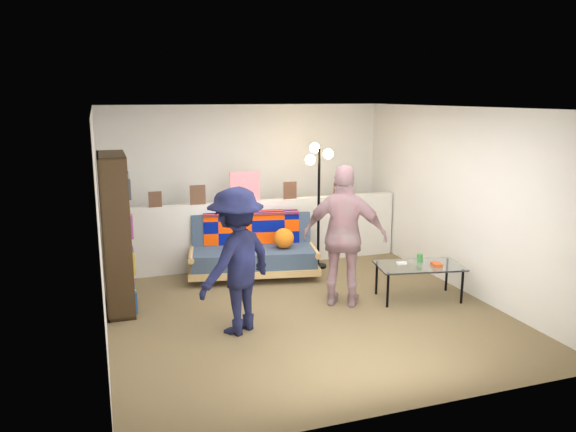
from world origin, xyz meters
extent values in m
plane|color=brown|center=(0.00, 0.00, 0.00)|extent=(5.00, 5.00, 0.00)
cube|color=silver|center=(0.00, 2.50, 1.20)|extent=(4.50, 0.10, 2.40)
cube|color=silver|center=(-2.25, 0.00, 1.20)|extent=(0.10, 5.00, 2.40)
cube|color=silver|center=(2.25, 0.00, 1.20)|extent=(0.10, 5.00, 2.40)
cube|color=white|center=(0.00, 0.00, 2.40)|extent=(4.50, 5.00, 0.10)
cube|color=silver|center=(0.00, 1.80, 0.50)|extent=(4.45, 0.15, 1.00)
cube|color=brown|center=(-1.50, 1.78, 1.11)|extent=(0.18, 0.02, 0.22)
cube|color=brown|center=(-0.90, 1.78, 1.14)|extent=(0.22, 0.02, 0.28)
cube|color=white|center=(-0.20, 1.78, 1.23)|extent=(0.45, 0.02, 0.45)
cube|color=brown|center=(0.50, 1.78, 1.13)|extent=(0.20, 0.02, 0.26)
cube|color=brown|center=(1.30, 1.78, 1.10)|extent=(0.16, 0.02, 0.20)
cube|color=tan|center=(-0.22, 1.27, 0.14)|extent=(1.94, 1.14, 0.10)
cube|color=#364A62|center=(-0.23, 1.22, 0.31)|extent=(1.81, 0.98, 0.23)
cube|color=#364A62|center=(-0.17, 1.57, 0.59)|extent=(1.73, 0.55, 0.54)
cylinder|color=tan|center=(-1.07, 1.43, 0.38)|extent=(0.24, 0.81, 0.09)
cylinder|color=tan|center=(0.62, 1.10, 0.38)|extent=(0.24, 0.81, 0.09)
cube|color=navy|center=(-0.18, 1.50, 0.59)|extent=(1.38, 0.36, 0.50)
cube|color=navy|center=(-0.16, 1.62, 0.86)|extent=(1.41, 0.50, 0.03)
sphere|color=orange|center=(0.19, 1.14, 0.56)|extent=(0.29, 0.29, 0.29)
cube|color=black|center=(-2.23, 0.65, 0.94)|extent=(0.02, 0.94, 1.88)
cube|color=black|center=(-2.08, 0.19, 0.94)|extent=(0.31, 0.02, 1.88)
cube|color=black|center=(-2.08, 1.11, 0.94)|extent=(0.31, 0.02, 1.88)
cube|color=black|center=(-2.08, 0.65, 1.87)|extent=(0.31, 0.94, 0.02)
cube|color=black|center=(-2.08, 0.65, 0.02)|extent=(0.31, 0.94, 0.04)
cube|color=black|center=(-2.08, 0.65, 0.50)|extent=(0.31, 0.90, 0.02)
cube|color=black|center=(-2.08, 0.65, 0.94)|extent=(0.31, 0.90, 0.02)
cube|color=black|center=(-2.08, 0.65, 1.38)|extent=(0.31, 0.90, 0.02)
cube|color=red|center=(-2.06, 0.65, 0.21)|extent=(0.23, 0.88, 0.31)
cube|color=#264EA5|center=(-2.06, 0.65, 0.67)|extent=(0.23, 0.88, 0.29)
cube|color=gold|center=(-2.06, 0.65, 1.11)|extent=(0.23, 0.88, 0.31)
cube|color=#308541|center=(-2.06, 0.65, 1.54)|extent=(0.23, 0.88, 0.29)
cylinder|color=black|center=(1.01, -0.39, 0.21)|extent=(0.04, 0.04, 0.42)
cylinder|color=black|center=(1.95, -0.57, 0.21)|extent=(0.04, 0.04, 0.42)
cylinder|color=black|center=(1.10, 0.07, 0.21)|extent=(0.04, 0.04, 0.42)
cylinder|color=black|center=(2.04, -0.11, 0.21)|extent=(0.04, 0.04, 0.42)
cube|color=silver|center=(1.53, -0.25, 0.44)|extent=(1.15, 0.77, 0.02)
cube|color=white|center=(1.33, -0.16, 0.46)|extent=(0.14, 0.08, 0.03)
cube|color=#D55325|center=(1.70, -0.37, 0.47)|extent=(0.13, 0.17, 0.04)
cylinder|color=green|center=(1.60, -0.14, 0.50)|extent=(0.09, 0.09, 0.11)
cylinder|color=black|center=(0.82, 1.40, 0.02)|extent=(0.32, 0.32, 0.03)
cylinder|color=black|center=(0.82, 1.40, 0.89)|extent=(0.05, 0.05, 1.78)
sphere|color=#FFC672|center=(0.68, 1.41, 1.63)|extent=(0.15, 0.15, 0.15)
sphere|color=#FFC672|center=(0.97, 1.42, 1.70)|extent=(0.15, 0.15, 0.15)
sphere|color=#FFC672|center=(0.79, 1.53, 1.78)|extent=(0.15, 0.15, 0.15)
imported|color=black|center=(-0.88, -0.48, 0.80)|extent=(1.18, 1.08, 1.60)
imported|color=pink|center=(0.55, -0.13, 0.87)|extent=(1.09, 0.88, 1.74)
camera|label=1|loc=(-2.22, -6.14, 2.54)|focal=35.00mm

